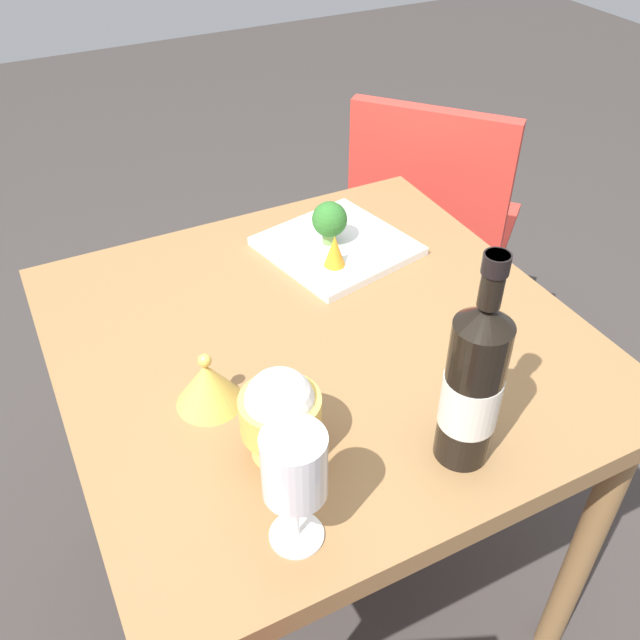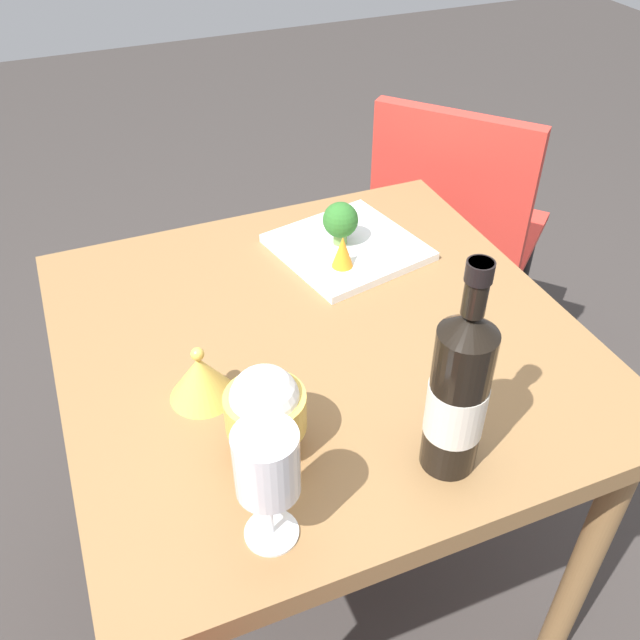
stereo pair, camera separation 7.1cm
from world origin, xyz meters
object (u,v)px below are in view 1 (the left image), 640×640
(rice_bowl_lid, at_px, (208,383))
(broccoli_floret, at_px, (330,220))
(wine_bottle, at_px, (473,385))
(wine_glass, at_px, (294,468))
(serving_plate, at_px, (337,246))
(carrot_garnish_left, at_px, (335,251))
(rice_bowl, at_px, (280,413))
(chair_near_window, at_px, (431,216))

(rice_bowl_lid, height_order, broccoli_floret, broccoli_floret)
(wine_bottle, xyz_separation_m, wine_glass, (-0.02, 0.26, 0.00))
(serving_plate, distance_m, broccoli_floret, 0.06)
(broccoli_floret, relative_size, carrot_garnish_left, 1.38)
(wine_bottle, distance_m, wine_glass, 0.26)
(wine_bottle, xyz_separation_m, carrot_garnish_left, (0.46, -0.05, -0.08))
(wine_glass, height_order, carrot_garnish_left, wine_glass)
(rice_bowl_lid, height_order, carrot_garnish_left, rice_bowl_lid)
(rice_bowl_lid, relative_size, carrot_garnish_left, 1.61)
(wine_glass, relative_size, serving_plate, 0.60)
(wine_bottle, distance_m, rice_bowl, 0.25)
(broccoli_floret, bearing_deg, serving_plate, -120.47)
(serving_plate, bearing_deg, broccoli_floret, 59.53)
(rice_bowl, bearing_deg, chair_near_window, -46.53)
(wine_glass, xyz_separation_m, carrot_garnish_left, (0.48, -0.31, -0.08))
(rice_bowl, relative_size, serving_plate, 0.48)
(wine_glass, height_order, serving_plate, wine_glass)
(chair_near_window, height_order, broccoli_floret, chair_near_window)
(chair_near_window, xyz_separation_m, carrot_garnish_left, (-0.36, 0.48, 0.24))
(chair_near_window, height_order, carrot_garnish_left, chair_near_window)
(serving_plate, xyz_separation_m, carrot_garnish_left, (-0.07, 0.04, 0.04))
(wine_bottle, distance_m, broccoli_floret, 0.54)
(wine_bottle, height_order, wine_glass, wine_bottle)
(chair_near_window, relative_size, wine_glass, 4.75)
(chair_near_window, bearing_deg, rice_bowl, -87.52)
(broccoli_floret, xyz_separation_m, carrot_garnish_left, (-0.07, 0.03, -0.02))
(chair_near_window, xyz_separation_m, wine_glass, (-0.84, 0.78, 0.32))
(rice_bowl, xyz_separation_m, serving_plate, (0.41, -0.30, -0.07))
(wine_bottle, height_order, broccoli_floret, wine_bottle)
(wine_bottle, relative_size, carrot_garnish_left, 5.23)
(wine_glass, height_order, broccoli_floret, wine_glass)
(rice_bowl_lid, xyz_separation_m, carrot_garnish_left, (0.22, -0.32, 0.01))
(chair_near_window, distance_m, wine_bottle, 1.02)
(carrot_garnish_left, bearing_deg, chair_near_window, -53.34)
(chair_near_window, xyz_separation_m, rice_bowl, (-0.70, 0.74, 0.27))
(rice_bowl, height_order, broccoli_floret, rice_bowl)
(broccoli_floret, distance_m, carrot_garnish_left, 0.08)
(rice_bowl_lid, bearing_deg, wine_glass, -176.38)
(wine_glass, bearing_deg, chair_near_window, -43.12)
(wine_glass, bearing_deg, wine_bottle, -85.78)
(carrot_garnish_left, bearing_deg, rice_bowl_lid, 123.75)
(wine_bottle, distance_m, serving_plate, 0.55)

